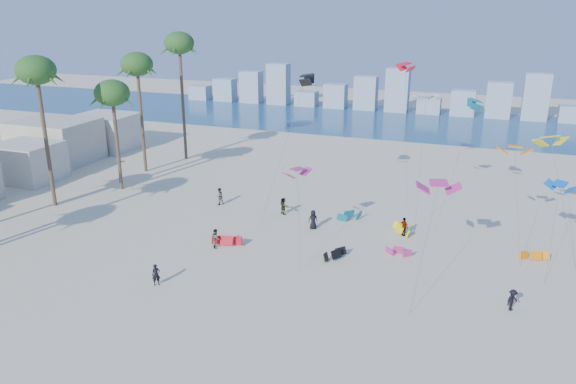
% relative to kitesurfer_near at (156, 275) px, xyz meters
% --- Properties ---
extents(ground, '(220.00, 220.00, 0.00)m').
position_rel_kitesurfer_near_xyz_m(ground, '(3.32, -4.82, -0.83)').
color(ground, beige).
rests_on(ground, ground).
extents(ocean, '(220.00, 220.00, 0.00)m').
position_rel_kitesurfer_near_xyz_m(ocean, '(3.32, 67.18, -0.83)').
color(ocean, navy).
rests_on(ocean, ground).
extents(kitesurfer_near, '(0.72, 0.70, 1.67)m').
position_rel_kitesurfer_near_xyz_m(kitesurfer_near, '(0.00, 0.00, 0.00)').
color(kitesurfer_near, black).
rests_on(kitesurfer_near, ground).
extents(kitesurfer_mid, '(0.92, 1.00, 1.66)m').
position_rel_kitesurfer_near_xyz_m(kitesurfer_mid, '(1.04, 7.60, -0.00)').
color(kitesurfer_mid, gray).
rests_on(kitesurfer_mid, ground).
extents(kitesurfers_far, '(35.44, 13.21, 1.83)m').
position_rel_kitesurfer_near_xyz_m(kitesurfers_far, '(10.42, 14.04, 0.03)').
color(kitesurfers_far, black).
rests_on(kitesurfers_far, ground).
extents(grounded_kites, '(27.80, 11.95, 0.86)m').
position_rel_kitesurfer_near_xyz_m(grounded_kites, '(12.59, 12.77, -0.43)').
color(grounded_kites, red).
rests_on(grounded_kites, ground).
extents(flying_kites, '(28.74, 27.41, 18.54)m').
position_rel_kitesurfer_near_xyz_m(flying_kites, '(18.38, 18.22, 10.76)').
color(flying_kites, '#CD2D86').
rests_on(flying_kites, ground).
extents(palm_row, '(9.38, 44.80, 16.67)m').
position_rel_kitesurfer_near_xyz_m(palm_row, '(-18.58, 11.38, 11.24)').
color(palm_row, brown).
rests_on(palm_row, ground).
extents(beachfront_buildings, '(11.50, 43.00, 6.00)m').
position_rel_kitesurfer_near_xyz_m(beachfront_buildings, '(-30.37, 16.00, 1.84)').
color(beachfront_buildings, beige).
rests_on(beachfront_buildings, ground).
extents(distant_skyline, '(85.00, 3.00, 8.40)m').
position_rel_kitesurfer_near_xyz_m(distant_skyline, '(2.13, 77.18, 2.25)').
color(distant_skyline, '#9EADBF').
rests_on(distant_skyline, ground).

